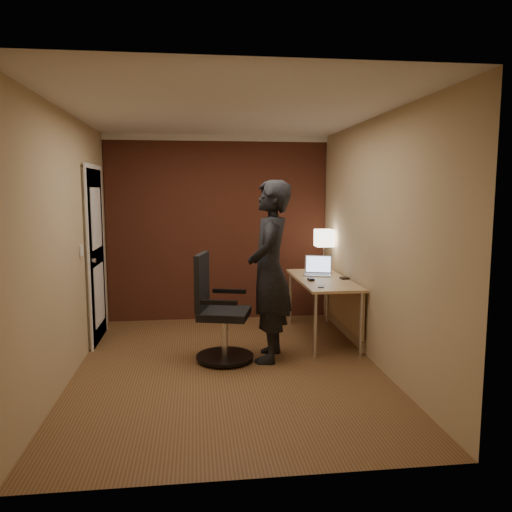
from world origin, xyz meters
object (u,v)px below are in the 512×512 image
(office_chair, at_px, (218,315))
(phone, at_px, (321,286))
(wallet, at_px, (345,278))
(person, at_px, (270,271))
(mouse, at_px, (311,279))
(desk_lamp, at_px, (324,239))
(desk, at_px, (328,289))
(laptop, at_px, (318,270))

(office_chair, bearing_deg, phone, 6.79)
(wallet, xyz_separation_m, person, (-0.98, -0.59, 0.20))
(phone, bearing_deg, person, -147.78)
(mouse, relative_size, wallet, 0.91)
(desk_lamp, bearing_deg, desk, -99.11)
(wallet, distance_m, office_chair, 1.64)
(laptop, distance_m, office_chair, 1.60)
(phone, xyz_separation_m, wallet, (0.40, 0.44, 0.01))
(laptop, bearing_deg, desk_lamp, 64.19)
(desk, relative_size, phone, 13.04)
(desk_lamp, relative_size, phone, 4.65)
(person, bearing_deg, wallet, 135.56)
(desk, height_order, person, person)
(mouse, relative_size, phone, 0.87)
(phone, xyz_separation_m, office_chair, (-1.13, -0.13, -0.25))
(desk_lamp, bearing_deg, office_chair, -139.28)
(wallet, bearing_deg, phone, -132.08)
(desk, xyz_separation_m, wallet, (0.18, -0.06, 0.14))
(desk_lamp, height_order, person, person)
(phone, height_order, person, person)
(phone, bearing_deg, laptop, 96.35)
(mouse, bearing_deg, desk_lamp, 60.92)
(desk_lamp, height_order, mouse, desk_lamp)
(mouse, height_order, person, person)
(desk, relative_size, person, 0.80)
(phone, distance_m, office_chair, 1.16)
(laptop, distance_m, phone, 0.80)
(desk_lamp, distance_m, person, 1.56)
(wallet, relative_size, person, 0.06)
(desk_lamp, xyz_separation_m, office_chair, (-1.44, -1.24, -0.66))
(laptop, bearing_deg, mouse, -114.23)
(mouse, height_order, wallet, mouse)
(mouse, distance_m, wallet, 0.42)
(desk, bearing_deg, person, -140.96)
(phone, bearing_deg, office_chair, -155.47)
(phone, relative_size, wallet, 1.05)
(desk_lamp, xyz_separation_m, laptop, (-0.16, -0.33, -0.35))
(mouse, relative_size, office_chair, 0.09)
(laptop, bearing_deg, person, -128.67)
(laptop, height_order, wallet, laptop)
(desk, xyz_separation_m, desk_lamp, (0.10, 0.60, 0.55))
(desk_lamp, distance_m, mouse, 0.90)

